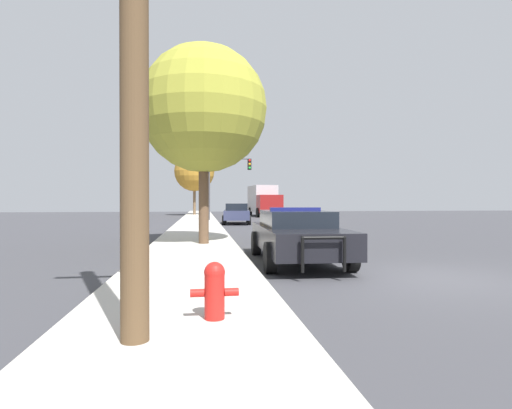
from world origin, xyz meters
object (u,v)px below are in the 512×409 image
object	(u,v)px
car_background_midblock	(236,213)
tree_sidewalk_near	(204,109)
fire_hydrant	(215,289)
tree_sidewalk_far	(194,171)
police_car	(297,234)
traffic_light	(226,175)
box_truck	(264,200)

from	to	relation	value
car_background_midblock	tree_sidewalk_near	bearing A→B (deg)	-94.95
fire_hydrant	tree_sidewalk_far	xyz separation A→B (m)	(-0.95, 40.36, 4.47)
tree_sidewalk_near	fire_hydrant	bearing A→B (deg)	-89.48
fire_hydrant	police_car	bearing A→B (deg)	66.10
tree_sidewalk_far	car_background_midblock	bearing A→B (deg)	-79.06
fire_hydrant	tree_sidewalk_far	distance (m)	40.62
fire_hydrant	tree_sidewalk_near	xyz separation A→B (m)	(-0.08, 9.20, 4.38)
car_background_midblock	traffic_light	bearing A→B (deg)	102.93
car_background_midblock	box_truck	bearing A→B (deg)	78.21
car_background_midblock	box_truck	size ratio (longest dim) A/B	0.59
box_truck	tree_sidewalk_far	xyz separation A→B (m)	(-7.44, 2.86, 3.22)
traffic_light	tree_sidewalk_far	world-z (taller)	tree_sidewalk_far
tree_sidewalk_far	box_truck	bearing A→B (deg)	-21.01
police_car	tree_sidewalk_far	size ratio (longest dim) A/B	0.73
tree_sidewalk_near	tree_sidewalk_far	world-z (taller)	tree_sidewalk_far
police_car	box_truck	bearing A→B (deg)	-95.37
fire_hydrant	tree_sidewalk_near	bearing A→B (deg)	90.52
fire_hydrant	car_background_midblock	size ratio (longest dim) A/B	0.16
car_background_midblock	box_truck	world-z (taller)	box_truck
police_car	car_background_midblock	world-z (taller)	car_background_midblock
fire_hydrant	traffic_light	world-z (taller)	traffic_light
police_car	traffic_light	size ratio (longest dim) A/B	1.03
fire_hydrant	tree_sidewalk_far	world-z (taller)	tree_sidewalk_far
police_car	traffic_light	bearing A→B (deg)	-86.57
tree_sidewalk_far	tree_sidewalk_near	bearing A→B (deg)	-88.41
car_background_midblock	tree_sidewalk_near	world-z (taller)	tree_sidewalk_near
police_car	car_background_midblock	size ratio (longest dim) A/B	1.16
box_truck	tree_sidewalk_far	distance (m)	8.60
police_car	car_background_midblock	distance (m)	18.07
car_background_midblock	tree_sidewalk_near	xyz separation A→B (m)	(-2.41, -14.22, 4.12)
police_car	fire_hydrant	distance (m)	5.85
tree_sidewalk_near	box_truck	bearing A→B (deg)	76.91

